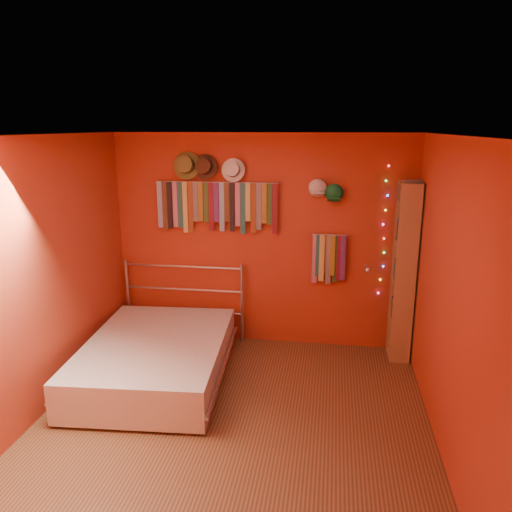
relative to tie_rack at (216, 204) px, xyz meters
The scene contains 16 objects.
ground 2.44m from the tie_rack, 72.49° to the right, with size 3.50×3.50×0.00m, color #50341B.
back_wall 0.69m from the tie_rack, ahead, with size 3.50×0.02×2.50m, color #AE381C.
right_wall 2.87m from the tie_rack, 36.45° to the right, with size 0.02×3.50×2.50m, color #AE381C.
left_wall 2.12m from the tie_rack, 125.87° to the right, with size 0.02×3.50×2.50m, color #AE381C.
ceiling 1.95m from the tie_rack, 72.49° to the right, with size 3.50×3.50×0.02m, color white.
tie_rack is the anchor object (origin of this frame).
small_tie_rack 1.44m from the tie_rack, ahead, with size 0.40×0.03×0.59m.
fedora_olive 0.56m from the tie_rack, behind, with size 0.32×0.17×0.32m.
fedora_brown 0.45m from the tie_rack, 164.80° to the right, with size 0.29×0.16×0.29m.
fedora_white 0.46m from the tie_rack, ahead, with size 0.27×0.15×0.27m.
cap_white 1.19m from the tie_rack, ahead, with size 0.19×0.24×0.19m.
cap_green 1.36m from the tie_rack, ahead, with size 0.19×0.24×0.19m.
fairy_lights 1.94m from the tie_rack, ahead, with size 0.06×0.02×1.48m.
reading_lamp 1.88m from the tie_rack, ahead, with size 0.07×0.30×0.09m.
bookshelf 2.29m from the tie_rack, ahead, with size 0.25×0.34×2.00m.
bed 1.85m from the tie_rack, 111.32° to the right, with size 1.61×2.08×0.98m.
Camera 1 is at (0.81, -3.92, 2.57)m, focal length 35.00 mm.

